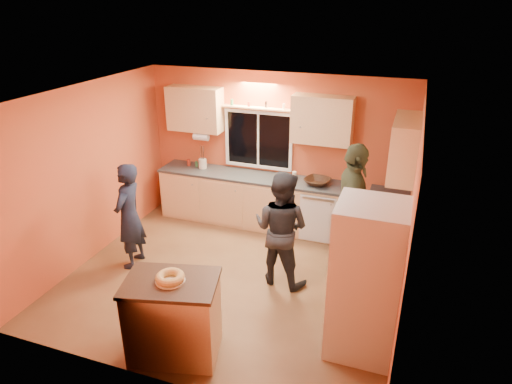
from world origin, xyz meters
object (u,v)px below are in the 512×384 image
at_px(island, 174,317).
at_px(person_right, 352,210).
at_px(person_left, 129,216).
at_px(refrigerator, 366,281).
at_px(person_center, 281,229).

relative_size(island, person_right, 0.58).
height_order(island, person_left, person_left).
xyz_separation_m(refrigerator, person_center, (-1.24, 0.98, -0.08)).
relative_size(person_center, person_right, 0.85).
relative_size(island, person_left, 0.71).
distance_m(person_center, person_right, 1.04).
bearing_deg(island, refrigerator, 8.00).
xyz_separation_m(island, person_right, (1.54, 2.33, 0.48)).
bearing_deg(refrigerator, person_right, 104.08).
xyz_separation_m(refrigerator, person_right, (-0.39, 1.56, 0.06)).
height_order(person_left, person_right, person_right).
bearing_deg(person_left, person_right, 100.82).
relative_size(island, person_center, 0.68).
relative_size(refrigerator, person_left, 1.14).
xyz_separation_m(person_left, person_center, (2.18, 0.32, 0.03)).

